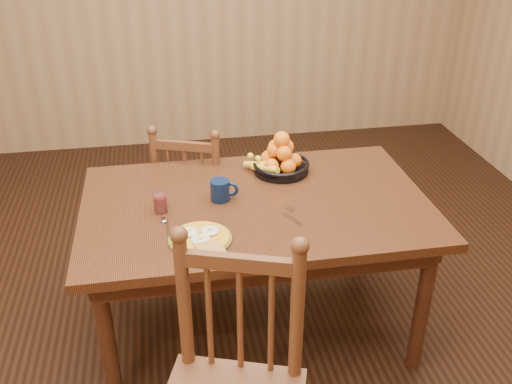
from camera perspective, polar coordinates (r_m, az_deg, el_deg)
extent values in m
cube|color=black|center=(3.09, 0.00, -13.21)|extent=(4.50, 5.00, 0.01)
cube|color=black|center=(2.65, 0.00, -1.37)|extent=(1.60, 1.00, 0.04)
cube|color=black|center=(3.05, -1.36, 1.34)|extent=(1.40, 0.04, 0.10)
cube|color=black|center=(2.35, 1.79, -7.97)|extent=(1.40, 0.04, 0.10)
cube|color=black|center=(2.89, 14.22, -1.34)|extent=(0.04, 0.84, 0.10)
cube|color=black|center=(2.68, -15.37, -4.00)|extent=(0.04, 0.84, 0.10)
cylinder|color=black|center=(2.54, -14.59, -14.57)|extent=(0.07, 0.07, 0.70)
cylinder|color=black|center=(2.75, 16.30, -10.96)|extent=(0.07, 0.07, 0.70)
cylinder|color=black|center=(3.18, -13.87, -4.73)|extent=(0.07, 0.07, 0.70)
cylinder|color=black|center=(3.35, 10.69, -2.49)|extent=(0.07, 0.07, 0.70)
cube|color=#462815|center=(3.35, -5.93, -0.64)|extent=(0.52, 0.51, 0.04)
cylinder|color=#462815|center=(3.56, -2.45, -2.73)|extent=(0.03, 0.03, 0.40)
cylinder|color=#462815|center=(3.64, -7.67, -2.23)|extent=(0.03, 0.03, 0.40)
cylinder|color=#462815|center=(3.30, -3.62, -5.58)|extent=(0.03, 0.03, 0.40)
cylinder|color=#462815|center=(3.39, -9.23, -4.96)|extent=(0.03, 0.03, 0.40)
cylinder|color=#462815|center=(3.05, -3.97, 1.48)|extent=(0.04, 0.04, 0.49)
cylinder|color=#462815|center=(3.14, -9.99, 1.95)|extent=(0.04, 0.04, 0.49)
cylinder|color=#462815|center=(3.11, -6.97, 0.95)|extent=(0.02, 0.02, 0.38)
cube|color=#462815|center=(3.02, -7.21, 4.59)|extent=(0.33, 0.14, 0.05)
cylinder|color=#462815|center=(2.02, -7.19, -11.03)|extent=(0.05, 0.05, 0.57)
cylinder|color=#462815|center=(1.97, 4.12, -12.23)|extent=(0.05, 0.05, 0.57)
cylinder|color=#462815|center=(2.02, -1.61, -12.85)|extent=(0.02, 0.02, 0.43)
cube|color=#462815|center=(1.86, -1.71, -7.09)|extent=(0.38, 0.16, 0.05)
cylinder|color=#59601E|center=(2.37, -5.60, -4.71)|extent=(0.26, 0.26, 0.01)
cylinder|color=orange|center=(2.37, -5.61, -4.57)|extent=(0.24, 0.24, 0.01)
ellipsoid|color=silver|center=(2.39, -6.77, -3.99)|extent=(0.08, 0.08, 0.01)
cube|color=#F2E08C|center=(2.39, -6.78, -3.76)|extent=(0.02, 0.02, 0.01)
ellipsoid|color=silver|center=(2.39, -4.61, -3.86)|extent=(0.08, 0.08, 0.01)
cube|color=#F2E08C|center=(2.39, -4.62, -3.64)|extent=(0.02, 0.02, 0.01)
ellipsoid|color=silver|center=(2.34, -5.56, -4.74)|extent=(0.08, 0.08, 0.01)
cube|color=#F2E08C|center=(2.33, -5.57, -4.51)|extent=(0.02, 0.02, 0.01)
cube|color=brown|center=(2.28, -4.63, -5.68)|extent=(0.12, 0.12, 0.01)
cube|color=silver|center=(2.51, 3.56, -2.60)|extent=(0.07, 0.14, 0.00)
cube|color=silver|center=(2.59, 3.39, -1.62)|extent=(0.04, 0.05, 0.00)
cube|color=silver|center=(2.46, -8.80, -3.62)|extent=(0.02, 0.12, 0.00)
ellipsoid|color=silver|center=(2.53, -9.21, -2.73)|extent=(0.03, 0.04, 0.01)
cylinder|color=#091632|center=(2.64, -3.63, 0.17)|extent=(0.09, 0.09, 0.10)
torus|color=#091632|center=(2.64, -2.51, 0.26)|extent=(0.07, 0.04, 0.07)
cylinder|color=black|center=(2.62, -3.66, 1.05)|extent=(0.08, 0.08, 0.00)
cylinder|color=silver|center=(2.58, -9.53, -1.06)|extent=(0.06, 0.06, 0.09)
cylinder|color=maroon|center=(2.58, -9.52, -1.20)|extent=(0.05, 0.05, 0.07)
cylinder|color=black|center=(2.92, 2.51, 2.23)|extent=(0.28, 0.28, 0.02)
torus|color=black|center=(2.90, 2.53, 2.85)|extent=(0.29, 0.29, 0.02)
cylinder|color=black|center=(2.92, 2.51, 2.09)|extent=(0.10, 0.10, 0.01)
sphere|color=orange|center=(2.91, 3.88, 3.16)|extent=(0.07, 0.07, 0.07)
sphere|color=orange|center=(2.96, 2.67, 3.68)|extent=(0.08, 0.08, 0.08)
sphere|color=orange|center=(2.92, 1.27, 3.40)|extent=(0.08, 0.08, 0.08)
sphere|color=orange|center=(2.85, 1.58, 2.63)|extent=(0.07, 0.07, 0.07)
sphere|color=orange|center=(2.84, 3.25, 2.56)|extent=(0.08, 0.08, 0.08)
sphere|color=orange|center=(2.90, 3.01, 4.54)|extent=(0.08, 0.08, 0.08)
sphere|color=orange|center=(2.87, 1.83, 4.21)|extent=(0.07, 0.07, 0.07)
sphere|color=orange|center=(2.83, 2.83, 3.89)|extent=(0.08, 0.08, 0.08)
sphere|color=orange|center=(2.84, 2.58, 5.28)|extent=(0.08, 0.08, 0.08)
sphere|color=orange|center=(2.91, 1.94, 4.56)|extent=(0.07, 0.07, 0.07)
cylinder|color=yellow|center=(2.85, 0.92, 2.37)|extent=(0.10, 0.17, 0.07)
cylinder|color=yellow|center=(2.89, 0.35, 2.77)|extent=(0.14, 0.15, 0.07)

